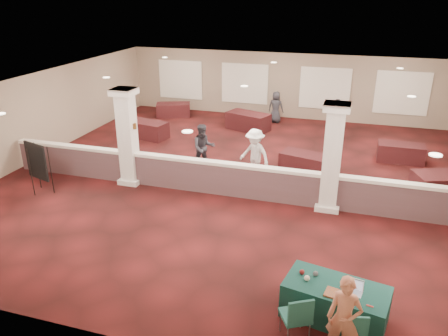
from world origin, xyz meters
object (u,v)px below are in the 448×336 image
(easel_board, at_px, (37,162))
(far_table_back_right, at_px, (401,153))
(far_table_front_left, at_px, (147,130))
(attendee_b, at_px, (255,154))
(conf_chair_main, at_px, (353,329))
(woman, at_px, (344,319))
(far_table_front_center, at_px, (305,163))
(far_table_back_center, at_px, (248,121))
(near_table, at_px, (335,302))
(far_table_back_left, at_px, (173,110))
(attendee_c, at_px, (336,120))
(far_table_front_right, at_px, (446,186))
(conf_chair_side, at_px, (297,315))
(attendee_a, at_px, (203,148))
(attendee_d, at_px, (276,107))

(easel_board, height_order, far_table_back_right, easel_board)
(far_table_front_left, distance_m, attendee_b, 6.29)
(conf_chair_main, xyz_separation_m, woman, (-0.18, -0.12, 0.28))
(far_table_front_center, height_order, far_table_back_center, far_table_back_center)
(near_table, xyz_separation_m, far_table_front_center, (-1.50, 7.33, -0.03))
(near_table, height_order, attendee_b, attendee_b)
(woman, bearing_deg, far_table_back_left, 132.09)
(far_table_back_center, relative_size, attendee_b, 1.09)
(far_table_back_center, bearing_deg, attendee_c, -4.27)
(near_table, height_order, far_table_back_center, far_table_back_center)
(far_table_back_left, relative_size, far_table_back_right, 1.00)
(far_table_back_center, bearing_deg, far_table_front_right, -33.97)
(easel_board, bearing_deg, attendee_b, 43.64)
(far_table_front_center, xyz_separation_m, attendee_c, (0.75, 4.06, 0.54))
(far_table_back_center, distance_m, attendee_c, 3.96)
(conf_chair_side, bearing_deg, attendee_a, 92.21)
(conf_chair_side, bearing_deg, easel_board, 126.62)
(far_table_back_center, relative_size, attendee_a, 1.13)
(conf_chair_main, bearing_deg, far_table_front_left, 118.76)
(attendee_b, bearing_deg, far_table_front_center, 57.01)
(near_table, height_order, woman, woman)
(easel_board, distance_m, far_table_front_left, 6.16)
(far_table_front_left, bearing_deg, conf_chair_side, -51.70)
(conf_chair_main, bearing_deg, far_table_front_right, 57.79)
(attendee_c, bearing_deg, easel_board, 168.34)
(easel_board, distance_m, far_table_front_right, 12.80)
(far_table_front_center, bearing_deg, conf_chair_side, -83.94)
(far_table_front_center, bearing_deg, far_table_back_center, 126.06)
(conf_chair_main, xyz_separation_m, attendee_b, (-3.45, 7.08, 0.35))
(conf_chair_side, bearing_deg, woman, -36.96)
(conf_chair_side, relative_size, attendee_a, 0.59)
(far_table_front_center, bearing_deg, attendee_c, 79.48)
(far_table_front_right, relative_size, far_table_back_left, 1.17)
(far_table_front_left, bearing_deg, attendee_b, -28.60)
(conf_chair_main, bearing_deg, near_table, 100.10)
(far_table_front_left, relative_size, far_table_back_right, 1.06)
(near_table, xyz_separation_m, far_table_back_left, (-8.85, 12.75, -0.04))
(attendee_b, bearing_deg, far_table_front_right, 25.74)
(attendee_a, bearing_deg, near_table, -82.77)
(attendee_a, bearing_deg, attendee_c, 18.71)
(far_table_front_right, bearing_deg, attendee_c, 127.38)
(conf_chair_side, distance_m, far_table_front_right, 8.21)
(easel_board, relative_size, far_table_back_center, 0.86)
(conf_chair_side, height_order, attendee_a, attendee_a)
(far_table_front_left, distance_m, attendee_a, 4.59)
(conf_chair_main, height_order, far_table_front_right, conf_chair_main)
(far_table_back_right, relative_size, attendee_b, 0.94)
(attendee_c, height_order, attendee_d, attendee_c)
(near_table, relative_size, far_table_back_center, 1.02)
(easel_board, height_order, far_table_back_left, easel_board)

